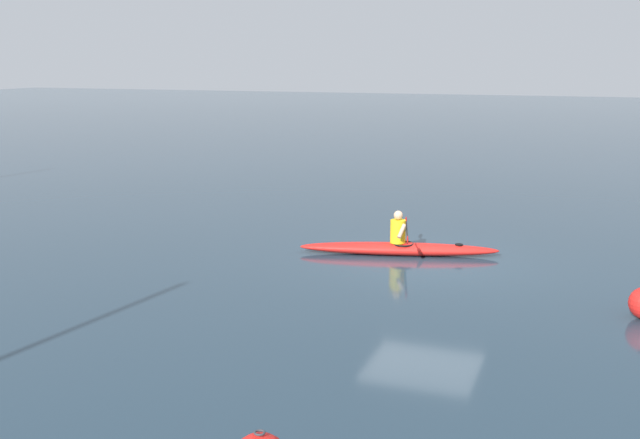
# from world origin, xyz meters

# --- Properties ---
(ground_plane) EXTENTS (160.00, 160.00, 0.00)m
(ground_plane) POSITION_xyz_m (0.00, 0.00, 0.00)
(ground_plane) COLOR #233847
(kayak) EXTENTS (4.54, 1.72, 0.29)m
(kayak) POSITION_xyz_m (0.72, -0.37, 0.14)
(kayak) COLOR red
(kayak) RESTS_ON ground
(kayaker) EXTENTS (0.70, 2.35, 0.75)m
(kayaker) POSITION_xyz_m (0.72, -0.37, 0.60)
(kayaker) COLOR yellow
(kayaker) RESTS_ON kayak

